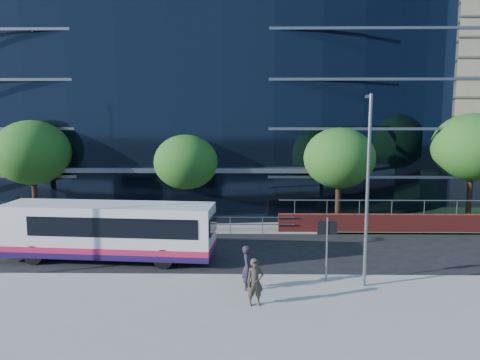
{
  "coord_description": "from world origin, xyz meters",
  "views": [
    {
      "loc": [
        1.07,
        -21.22,
        7.31
      ],
      "look_at": [
        0.59,
        8.0,
        3.23
      ],
      "focal_mm": 35.0,
      "sensor_mm": 36.0,
      "label": 1
    }
  ],
  "objects_px": {
    "tree_far_a": "(32,153)",
    "pedestrian": "(248,268)",
    "pedestrian_b": "(255,282)",
    "tree_far_b": "(186,162)",
    "street_sign": "(327,236)",
    "streetlight_east": "(367,185)",
    "city_bus": "(111,231)",
    "tree_dist_e": "(424,136)",
    "tree_far_c": "(339,158)",
    "tree_far_d": "(473,147)"
  },
  "relations": [
    {
      "from": "street_sign",
      "to": "tree_far_d",
      "type": "height_order",
      "value": "tree_far_d"
    },
    {
      "from": "pedestrian_b",
      "to": "pedestrian",
      "type": "bearing_deg",
      "value": 87.9
    },
    {
      "from": "tree_far_b",
      "to": "streetlight_east",
      "type": "xyz_separation_m",
      "value": [
        9.0,
        -11.67,
        0.23
      ]
    },
    {
      "from": "street_sign",
      "to": "pedestrian_b",
      "type": "relative_size",
      "value": 1.55
    },
    {
      "from": "street_sign",
      "to": "pedestrian",
      "type": "relative_size",
      "value": 1.51
    },
    {
      "from": "street_sign",
      "to": "tree_dist_e",
      "type": "bearing_deg",
      "value": 64.88
    },
    {
      "from": "tree_far_c",
      "to": "pedestrian_b",
      "type": "xyz_separation_m",
      "value": [
        -5.64,
        -13.3,
        -3.48
      ]
    },
    {
      "from": "city_bus",
      "to": "streetlight_east",
      "type": "bearing_deg",
      "value": -13.19
    },
    {
      "from": "tree_far_a",
      "to": "streetlight_east",
      "type": "xyz_separation_m",
      "value": [
        19.0,
        -11.17,
        -0.42
      ]
    },
    {
      "from": "tree_far_a",
      "to": "tree_far_b",
      "type": "bearing_deg",
      "value": 2.86
    },
    {
      "from": "tree_far_b",
      "to": "pedestrian",
      "type": "distance_m",
      "value": 13.23
    },
    {
      "from": "tree_far_c",
      "to": "city_bus",
      "type": "height_order",
      "value": "tree_far_c"
    },
    {
      "from": "city_bus",
      "to": "pedestrian",
      "type": "height_order",
      "value": "city_bus"
    },
    {
      "from": "pedestrian",
      "to": "tree_far_c",
      "type": "bearing_deg",
      "value": -21.3
    },
    {
      "from": "pedestrian",
      "to": "pedestrian_b",
      "type": "bearing_deg",
      "value": -164.46
    },
    {
      "from": "streetlight_east",
      "to": "pedestrian",
      "type": "relative_size",
      "value": 4.31
    },
    {
      "from": "pedestrian_b",
      "to": "tree_far_a",
      "type": "bearing_deg",
      "value": 125.14
    },
    {
      "from": "tree_far_a",
      "to": "city_bus",
      "type": "relative_size",
      "value": 0.65
    },
    {
      "from": "tree_far_a",
      "to": "tree_far_d",
      "type": "height_order",
      "value": "tree_far_d"
    },
    {
      "from": "tree_far_a",
      "to": "pedestrian_b",
      "type": "distance_m",
      "value": 19.94
    },
    {
      "from": "city_bus",
      "to": "tree_dist_e",
      "type": "bearing_deg",
      "value": 56.8
    },
    {
      "from": "street_sign",
      "to": "pedestrian_b",
      "type": "bearing_deg",
      "value": -139.15
    },
    {
      "from": "tree_far_a",
      "to": "tree_far_c",
      "type": "xyz_separation_m",
      "value": [
        20.0,
        0.0,
        -0.33
      ]
    },
    {
      "from": "tree_dist_e",
      "to": "pedestrian",
      "type": "distance_m",
      "value": 48.57
    },
    {
      "from": "streetlight_east",
      "to": "tree_far_c",
      "type": "bearing_deg",
      "value": 84.89
    },
    {
      "from": "streetlight_east",
      "to": "pedestrian_b",
      "type": "bearing_deg",
      "value": -155.37
    },
    {
      "from": "tree_far_a",
      "to": "pedestrian_b",
      "type": "relative_size",
      "value": 3.85
    },
    {
      "from": "pedestrian_b",
      "to": "tree_far_b",
      "type": "bearing_deg",
      "value": 95.48
    },
    {
      "from": "tree_far_a",
      "to": "tree_far_d",
      "type": "distance_m",
      "value": 29.02
    },
    {
      "from": "street_sign",
      "to": "streetlight_east",
      "type": "height_order",
      "value": "streetlight_east"
    },
    {
      "from": "street_sign",
      "to": "tree_far_b",
      "type": "relative_size",
      "value": 0.46
    },
    {
      "from": "street_sign",
      "to": "streetlight_east",
      "type": "xyz_separation_m",
      "value": [
        1.5,
        -0.59,
        2.29
      ]
    },
    {
      "from": "street_sign",
      "to": "tree_far_d",
      "type": "distance_m",
      "value": 16.61
    },
    {
      "from": "tree_far_c",
      "to": "tree_far_d",
      "type": "relative_size",
      "value": 0.87
    },
    {
      "from": "city_bus",
      "to": "pedestrian_b",
      "type": "distance_m",
      "value": 9.33
    },
    {
      "from": "tree_far_b",
      "to": "tree_dist_e",
      "type": "bearing_deg",
      "value": 48.48
    },
    {
      "from": "street_sign",
      "to": "streetlight_east",
      "type": "relative_size",
      "value": 0.35
    },
    {
      "from": "tree_far_c",
      "to": "pedestrian",
      "type": "distance_m",
      "value": 13.55
    },
    {
      "from": "city_bus",
      "to": "pedestrian_b",
      "type": "relative_size",
      "value": 5.96
    },
    {
      "from": "city_bus",
      "to": "pedestrian_b",
      "type": "xyz_separation_m",
      "value": [
        7.19,
        -5.93,
        -0.47
      ]
    },
    {
      "from": "tree_far_a",
      "to": "pedestrian",
      "type": "xyz_separation_m",
      "value": [
        14.08,
        -11.69,
        -3.78
      ]
    },
    {
      "from": "tree_far_d",
      "to": "tree_dist_e",
      "type": "xyz_separation_m",
      "value": [
        8.0,
        30.0,
        -0.65
      ]
    },
    {
      "from": "pedestrian_b",
      "to": "tree_dist_e",
      "type": "bearing_deg",
      "value": 50.87
    },
    {
      "from": "tree_far_b",
      "to": "tree_dist_e",
      "type": "distance_m",
      "value": 40.74
    },
    {
      "from": "streetlight_east",
      "to": "tree_far_d",
      "type": "bearing_deg",
      "value": 50.6
    },
    {
      "from": "city_bus",
      "to": "tree_far_a",
      "type": "bearing_deg",
      "value": 138.91
    },
    {
      "from": "tree_dist_e",
      "to": "pedestrian_b",
      "type": "distance_m",
      "value": 49.87
    },
    {
      "from": "street_sign",
      "to": "pedestrian",
      "type": "xyz_separation_m",
      "value": [
        -3.42,
        -1.1,
        -1.07
      ]
    },
    {
      "from": "tree_dist_e",
      "to": "city_bus",
      "type": "height_order",
      "value": "tree_dist_e"
    },
    {
      "from": "tree_far_c",
      "to": "tree_dist_e",
      "type": "height_order",
      "value": "same"
    }
  ]
}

